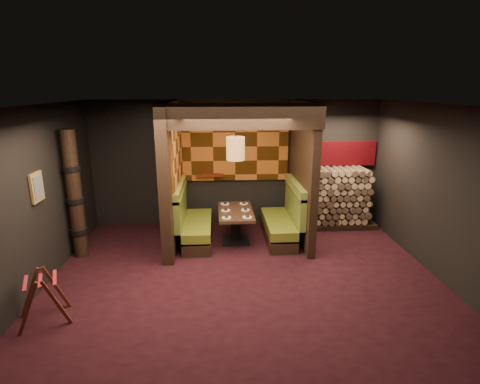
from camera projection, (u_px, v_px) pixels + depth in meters
name	position (u px, v px, depth m)	size (l,w,h in m)	color
floor	(245.00, 279.00, 6.30)	(6.50, 5.50, 0.02)	black
ceiling	(245.00, 104.00, 5.52)	(6.50, 5.50, 0.02)	black
wall_back	(236.00, 163.00, 8.56)	(6.50, 0.02, 2.85)	black
wall_front	(268.00, 287.00, 3.26)	(6.50, 0.02, 2.85)	black
wall_left	(33.00, 201.00, 5.72)	(0.02, 5.50, 2.85)	black
wall_right	(444.00, 194.00, 6.10)	(0.02, 5.50, 2.85)	black
partition_left	(171.00, 175.00, 7.42)	(0.20, 2.20, 2.85)	black
partition_right	(302.00, 173.00, 7.62)	(0.15, 2.10, 2.85)	black
header_beam	(241.00, 117.00, 6.26)	(2.85, 0.18, 0.44)	black
tapa_back_panel	(235.00, 146.00, 8.41)	(2.40, 0.06, 1.55)	#B0591D
tapa_side_panel	(177.00, 152.00, 7.48)	(0.04, 1.85, 1.45)	#B0591D
lacquer_shelf	(210.00, 175.00, 8.49)	(0.60, 0.12, 0.07)	#591D0E
booth_bench_left	(193.00, 223.00, 7.72)	(0.68, 1.60, 1.14)	black
booth_bench_right	(283.00, 221.00, 7.83)	(0.68, 1.60, 1.14)	black
dining_table	(236.00, 221.00, 7.70)	(0.71, 1.29, 0.68)	black
place_settings	(236.00, 210.00, 7.64)	(0.59, 1.06, 0.03)	white
pendant_lamp	(236.00, 148.00, 7.24)	(0.36, 0.36, 1.12)	olive
framed_picture	(37.00, 187.00, 5.77)	(0.05, 0.36, 0.46)	olive
luggage_rack	(43.00, 296.00, 5.08)	(0.82, 0.70, 0.75)	#481D12
totem_column	(75.00, 196.00, 6.85)	(0.31, 0.31, 2.40)	black
firewood_stack	(337.00, 198.00, 8.51)	(1.73, 0.70, 1.36)	black
mosaic_header	(336.00, 153.00, 8.56)	(1.83, 0.10, 0.56)	maroon
bay_front_post	(304.00, 170.00, 7.88)	(0.08, 0.08, 2.85)	black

